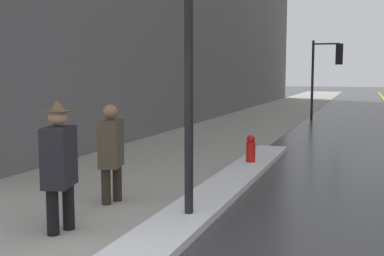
{
  "coord_description": "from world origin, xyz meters",
  "views": [
    {
      "loc": [
        2.47,
        -4.0,
        1.99
      ],
      "look_at": [
        -0.4,
        4.0,
        1.05
      ],
      "focal_mm": 45.0,
      "sensor_mm": 36.0,
      "label": 1
    }
  ],
  "objects_px": {
    "pedestrian_in_glasses": "(111,149)",
    "fire_hydrant": "(251,151)",
    "pedestrian_with_shoulder_bag": "(60,161)",
    "traffic_light_near": "(329,63)",
    "lamp_post": "(189,22)"
  },
  "relations": [
    {
      "from": "pedestrian_in_glasses",
      "to": "fire_hydrant",
      "type": "bearing_deg",
      "value": 144.66
    },
    {
      "from": "pedestrian_with_shoulder_bag",
      "to": "pedestrian_in_glasses",
      "type": "relative_size",
      "value": 1.1
    },
    {
      "from": "fire_hydrant",
      "to": "pedestrian_with_shoulder_bag",
      "type": "bearing_deg",
      "value": -104.05
    },
    {
      "from": "traffic_light_near",
      "to": "fire_hydrant",
      "type": "bearing_deg",
      "value": -99.69
    },
    {
      "from": "pedestrian_in_glasses",
      "to": "fire_hydrant",
      "type": "xyz_separation_m",
      "value": [
        1.37,
        3.65,
        -0.51
      ]
    },
    {
      "from": "traffic_light_near",
      "to": "fire_hydrant",
      "type": "xyz_separation_m",
      "value": [
        -0.78,
        -11.82,
        -2.17
      ]
    },
    {
      "from": "lamp_post",
      "to": "pedestrian_in_glasses",
      "type": "relative_size",
      "value": 2.87
    },
    {
      "from": "traffic_light_near",
      "to": "pedestrian_in_glasses",
      "type": "height_order",
      "value": "traffic_light_near"
    },
    {
      "from": "pedestrian_in_glasses",
      "to": "traffic_light_near",
      "type": "bearing_deg",
      "value": 157.32
    },
    {
      "from": "traffic_light_near",
      "to": "pedestrian_in_glasses",
      "type": "distance_m",
      "value": 15.71
    },
    {
      "from": "lamp_post",
      "to": "traffic_light_near",
      "type": "height_order",
      "value": "lamp_post"
    },
    {
      "from": "lamp_post",
      "to": "fire_hydrant",
      "type": "distance_m",
      "value": 4.71
    },
    {
      "from": "traffic_light_near",
      "to": "pedestrian_with_shoulder_bag",
      "type": "relative_size",
      "value": 2.06
    },
    {
      "from": "pedestrian_with_shoulder_bag",
      "to": "fire_hydrant",
      "type": "relative_size",
      "value": 2.41
    },
    {
      "from": "lamp_post",
      "to": "traffic_light_near",
      "type": "distance_m",
      "value": 15.93
    }
  ]
}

